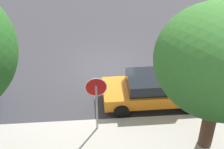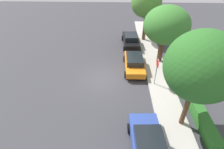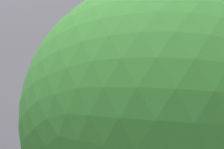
# 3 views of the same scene
# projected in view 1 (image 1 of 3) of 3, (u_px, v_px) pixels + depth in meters

# --- Properties ---
(ground_plane) EXTENTS (60.00, 60.00, 0.00)m
(ground_plane) POSITION_uv_depth(u_px,v_px,m) (107.00, 67.00, 17.54)
(ground_plane) COLOR #38383D
(sidewalk_curb) EXTENTS (32.00, 2.15, 0.14)m
(sidewalk_curb) POSITION_uv_depth(u_px,v_px,m) (116.00, 138.00, 13.35)
(sidewalk_curb) COLOR #B2ADA3
(sidewalk_curb) RESTS_ON ground_plane
(stop_sign) EXTENTS (0.82, 0.08, 2.60)m
(stop_sign) POSITION_uv_depth(u_px,v_px,m) (96.00, 96.00, 12.77)
(stop_sign) COLOR gray
(stop_sign) RESTS_ON ground_plane
(parked_car_orange) EXTENTS (4.39, 2.02, 1.38)m
(parked_car_orange) POSITION_uv_depth(u_px,v_px,m) (154.00, 89.00, 14.85)
(parked_car_orange) COLOR orange
(parked_car_orange) RESTS_ON ground_plane
(street_tree_mid_block) EXTENTS (4.32, 4.32, 5.80)m
(street_tree_mid_block) POSITION_uv_depth(u_px,v_px,m) (222.00, 61.00, 10.72)
(street_tree_mid_block) COLOR #513823
(street_tree_mid_block) RESTS_ON ground_plane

